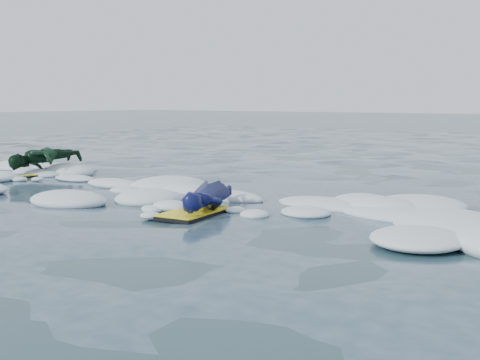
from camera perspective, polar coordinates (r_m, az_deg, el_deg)
name	(u,v)px	position (r m, az deg, el deg)	size (l,w,h in m)	color
ground	(104,205)	(8.20, -12.81, -2.34)	(120.00, 120.00, 0.00)	#162C37
foam_band	(158,195)	(8.90, -7.77, -1.46)	(12.00, 3.10, 0.30)	white
prone_woman_unit	(205,199)	(7.36, -3.30, -1.81)	(1.06, 1.51, 0.36)	black
prone_child_unit	(45,162)	(11.63, -18.03, 1.68)	(0.84, 1.41, 0.52)	black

